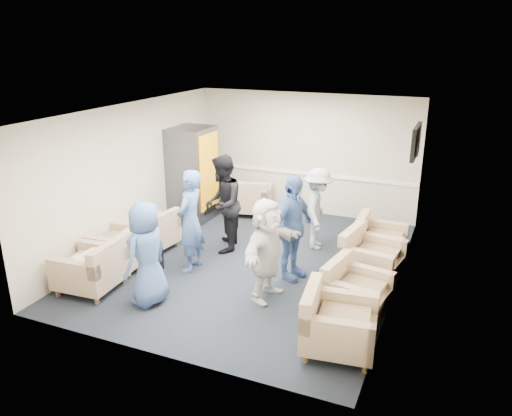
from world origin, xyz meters
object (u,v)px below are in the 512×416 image
at_px(armchair_right_far, 377,242).
at_px(person_back_left, 223,204).
at_px(armchair_right_near, 335,325).
at_px(armchair_right_midnear, 354,292).
at_px(person_mid_right, 292,228).
at_px(armchair_corner, 251,199).
at_px(person_mid_left, 190,221).
at_px(person_front_right, 267,250).
at_px(person_back_right, 318,209).
at_px(armchair_left_far, 153,233).
at_px(person_front_left, 147,254).
at_px(armchair_left_near, 93,270).
at_px(armchair_left_mid, 125,248).
at_px(armchair_right_midfar, 369,259).
at_px(vending_machine, 193,174).

distance_m(armchair_right_far, person_back_left, 2.90).
height_order(armchair_right_near, armchair_right_midnear, armchair_right_near).
distance_m(armchair_right_near, person_mid_right, 2.16).
relative_size(armchair_corner, person_mid_left, 0.59).
distance_m(armchair_right_near, armchair_right_midnear, 1.00).
bearing_deg(armchair_right_near, armchair_right_far, -7.44).
bearing_deg(armchair_right_midnear, person_back_left, 74.08).
xyz_separation_m(person_mid_left, person_front_right, (1.56, -0.43, -0.08)).
bearing_deg(armchair_right_far, person_back_right, 82.94).
relative_size(armchair_left_far, person_front_left, 0.57).
bearing_deg(person_back_right, armchair_corner, 44.39).
height_order(armchair_left_near, armchair_left_mid, armchair_left_near).
height_order(armchair_left_far, person_back_left, person_back_left).
height_order(armchair_left_far, armchair_right_midfar, armchair_right_midfar).
relative_size(armchair_left_near, person_back_left, 0.52).
bearing_deg(armchair_corner, person_back_right, 135.02).
xyz_separation_m(armchair_corner, person_back_left, (0.31, -2.02, 0.56)).
relative_size(armchair_right_midfar, person_mid_right, 0.58).
bearing_deg(person_back_left, person_front_right, 27.77).
height_order(armchair_right_midnear, person_front_left, person_front_left).
distance_m(armchair_left_mid, armchair_right_far, 4.48).
distance_m(armchair_left_mid, armchair_right_midnear, 4.03).
height_order(armchair_right_near, person_mid_left, person_mid_left).
height_order(armchair_right_near, person_back_left, person_back_left).
xyz_separation_m(armchair_corner, person_front_left, (0.16, -4.24, 0.45)).
height_order(armchair_left_near, person_back_left, person_back_left).
xyz_separation_m(armchair_left_mid, person_front_right, (2.70, -0.08, 0.45)).
height_order(person_mid_right, person_front_right, person_mid_right).
bearing_deg(vending_machine, armchair_left_mid, -87.72).
bearing_deg(armchair_right_midnear, person_mid_left, 92.61).
bearing_deg(person_front_right, armchair_left_far, 80.12).
bearing_deg(person_mid_right, vending_machine, 74.16).
relative_size(person_front_left, person_front_right, 1.00).
height_order(armchair_right_midnear, person_front_right, person_front_right).
relative_size(armchair_left_near, armchair_right_midfar, 0.91).
distance_m(armchair_left_near, armchair_right_near, 3.92).
distance_m(person_front_left, person_back_right, 3.48).
relative_size(armchair_left_mid, armchair_right_midfar, 0.89).
relative_size(armchair_left_far, armchair_corner, 0.88).
bearing_deg(armchair_left_mid, armchair_right_midnear, 87.04).
xyz_separation_m(armchair_left_near, armchair_corner, (0.87, 4.26, -0.00)).
bearing_deg(person_mid_left, vending_machine, -154.15).
bearing_deg(armchair_right_midnear, armchair_corner, 52.35).
bearing_deg(armchair_corner, person_front_right, 104.94).
bearing_deg(person_mid_left, person_front_right, 71.87).
bearing_deg(person_back_right, person_mid_left, 122.85).
xyz_separation_m(armchair_right_near, person_front_left, (-2.89, 0.11, 0.44)).
bearing_deg(vending_machine, person_front_right, -43.89).
bearing_deg(person_back_right, armchair_right_midfar, -142.04).
distance_m(person_front_left, person_front_right, 1.78).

